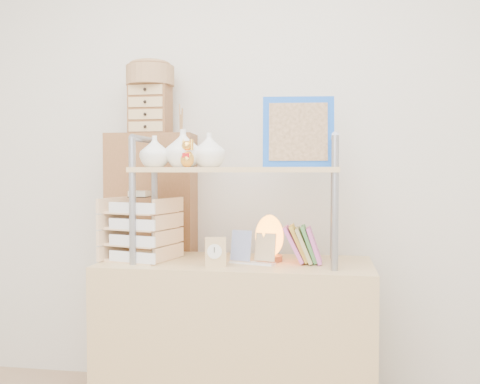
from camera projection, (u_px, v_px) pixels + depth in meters
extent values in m
cube|color=silver|center=(252.00, 144.00, 2.86)|extent=(3.40, 0.02, 2.60)
cube|color=tan|center=(237.00, 344.00, 2.41)|extent=(1.20, 0.50, 0.75)
cube|color=brown|center=(153.00, 261.00, 2.84)|extent=(0.47, 0.27, 1.35)
cylinder|color=gray|center=(132.00, 201.00, 2.30)|extent=(0.03, 0.03, 0.55)
cylinder|color=gray|center=(155.00, 198.00, 2.60)|extent=(0.03, 0.03, 0.55)
cylinder|color=gray|center=(144.00, 139.00, 2.44)|extent=(0.03, 0.30, 0.03)
cylinder|color=gray|center=(335.00, 203.00, 2.16)|extent=(0.03, 0.03, 0.55)
cylinder|color=gray|center=(334.00, 199.00, 2.46)|extent=(0.03, 0.03, 0.55)
cylinder|color=gray|center=(335.00, 137.00, 2.30)|extent=(0.03, 0.30, 0.03)
cube|color=tan|center=(237.00, 170.00, 2.38)|extent=(0.90, 0.34, 0.02)
imported|color=white|center=(155.00, 152.00, 2.41)|extent=(0.14, 0.14, 0.14)
imported|color=white|center=(183.00, 148.00, 2.41)|extent=(0.16, 0.16, 0.17)
imported|color=white|center=(209.00, 150.00, 2.41)|extent=(0.15, 0.15, 0.16)
cylinder|color=#2545A1|center=(182.00, 157.00, 2.54)|extent=(0.07, 0.07, 0.10)
cube|color=blue|center=(298.00, 132.00, 2.42)|extent=(0.33, 0.08, 0.32)
cube|color=brown|center=(298.00, 132.00, 2.41)|extent=(0.27, 0.06, 0.26)
cube|color=#CC59AA|center=(314.00, 244.00, 2.33)|extent=(0.07, 0.12, 0.17)
cube|color=#54A050|center=(309.00, 244.00, 2.36)|extent=(0.08, 0.12, 0.16)
cube|color=tan|center=(304.00, 244.00, 2.34)|extent=(0.08, 0.13, 0.16)
cube|color=gold|center=(299.00, 243.00, 2.36)|extent=(0.09, 0.14, 0.16)
cube|color=#CC59AA|center=(294.00, 244.00, 2.35)|extent=(0.09, 0.14, 0.16)
cube|color=#DEB685|center=(141.00, 258.00, 2.44)|extent=(0.31, 0.30, 0.01)
cube|color=white|center=(132.00, 257.00, 2.33)|extent=(0.23, 0.07, 0.05)
cube|color=#DEB685|center=(141.00, 243.00, 2.44)|extent=(0.31, 0.30, 0.01)
cube|color=white|center=(132.00, 241.00, 2.32)|extent=(0.23, 0.07, 0.05)
cube|color=#DEB685|center=(141.00, 227.00, 2.44)|extent=(0.31, 0.30, 0.01)
cube|color=white|center=(132.00, 224.00, 2.32)|extent=(0.23, 0.07, 0.05)
cube|color=#DEB685|center=(141.00, 211.00, 2.44)|extent=(0.31, 0.30, 0.01)
cube|color=white|center=(132.00, 208.00, 2.32)|extent=(0.23, 0.07, 0.05)
cube|color=beige|center=(139.00, 194.00, 2.41)|extent=(0.08, 0.08, 0.03)
cylinder|color=brown|center=(269.00, 258.00, 2.41)|extent=(0.12, 0.12, 0.03)
ellipsoid|color=orange|center=(269.00, 235.00, 2.40)|extent=(0.14, 0.13, 0.18)
cube|color=tan|center=(215.00, 252.00, 2.26)|extent=(0.09, 0.06, 0.12)
cylinder|color=white|center=(214.00, 251.00, 2.24)|extent=(0.06, 0.02, 0.06)
cube|color=white|center=(252.00, 263.00, 2.33)|extent=(0.21, 0.11, 0.01)
cube|color=navy|center=(241.00, 246.00, 2.34)|extent=(0.10, 0.05, 0.13)
cube|color=tan|center=(265.00, 247.00, 2.33)|extent=(0.10, 0.05, 0.12)
cube|color=brown|center=(150.00, 110.00, 2.79)|extent=(0.20, 0.15, 0.25)
cube|color=tan|center=(146.00, 127.00, 2.72)|extent=(0.18, 0.01, 0.05)
cube|color=tan|center=(145.00, 114.00, 2.71)|extent=(0.18, 0.01, 0.05)
cube|color=tan|center=(145.00, 102.00, 2.71)|extent=(0.18, 0.01, 0.05)
cube|color=tan|center=(145.00, 90.00, 2.71)|extent=(0.18, 0.01, 0.05)
cylinder|color=#8E6340|center=(150.00, 76.00, 2.78)|extent=(0.25, 0.25, 0.10)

